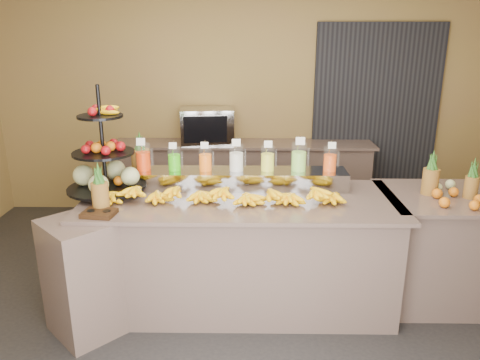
{
  "coord_description": "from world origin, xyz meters",
  "views": [
    {
      "loc": [
        0.04,
        -3.19,
        2.2
      ],
      "look_at": [
        -0.01,
        0.3,
        1.08
      ],
      "focal_mm": 35.0,
      "sensor_mm": 36.0,
      "label": 1
    }
  ],
  "objects_px": {
    "right_fruit_pile": "(452,191)",
    "pitcher_tray": "(236,179)",
    "condiment_caddy": "(99,213)",
    "oven_warmer": "(207,126)",
    "banana_heap": "(224,192)",
    "fruit_stand": "(110,167)"
  },
  "relations": [
    {
      "from": "right_fruit_pile",
      "to": "pitcher_tray",
      "type": "bearing_deg",
      "value": 170.63
    },
    {
      "from": "condiment_caddy",
      "to": "right_fruit_pile",
      "type": "bearing_deg",
      "value": 7.95
    },
    {
      "from": "oven_warmer",
      "to": "banana_heap",
      "type": "bearing_deg",
      "value": -88.03
    },
    {
      "from": "pitcher_tray",
      "to": "fruit_stand",
      "type": "xyz_separation_m",
      "value": [
        -1.02,
        -0.17,
        0.15
      ]
    },
    {
      "from": "pitcher_tray",
      "to": "oven_warmer",
      "type": "height_order",
      "value": "oven_warmer"
    },
    {
      "from": "banana_heap",
      "to": "condiment_caddy",
      "type": "distance_m",
      "value": 0.94
    },
    {
      "from": "pitcher_tray",
      "to": "banana_heap",
      "type": "xyz_separation_m",
      "value": [
        -0.09,
        -0.35,
        -0.0
      ]
    },
    {
      "from": "oven_warmer",
      "to": "fruit_stand",
      "type": "bearing_deg",
      "value": -115.25
    },
    {
      "from": "right_fruit_pile",
      "to": "oven_warmer",
      "type": "distance_m",
      "value": 2.86
    },
    {
      "from": "right_fruit_pile",
      "to": "condiment_caddy",
      "type": "bearing_deg",
      "value": -172.05
    },
    {
      "from": "banana_heap",
      "to": "fruit_stand",
      "type": "xyz_separation_m",
      "value": [
        -0.93,
        0.18,
        0.15
      ]
    },
    {
      "from": "pitcher_tray",
      "to": "oven_warmer",
      "type": "relative_size",
      "value": 3.02
    },
    {
      "from": "banana_heap",
      "to": "right_fruit_pile",
      "type": "relative_size",
      "value": 4.96
    },
    {
      "from": "banana_heap",
      "to": "right_fruit_pile",
      "type": "xyz_separation_m",
      "value": [
        1.79,
        0.07,
        -0.01
      ]
    },
    {
      "from": "pitcher_tray",
      "to": "condiment_caddy",
      "type": "bearing_deg",
      "value": -146.14
    },
    {
      "from": "fruit_stand",
      "to": "right_fruit_pile",
      "type": "bearing_deg",
      "value": -6.51
    },
    {
      "from": "fruit_stand",
      "to": "banana_heap",
      "type": "bearing_deg",
      "value": -15.02
    },
    {
      "from": "right_fruit_pile",
      "to": "oven_warmer",
      "type": "height_order",
      "value": "oven_warmer"
    },
    {
      "from": "banana_heap",
      "to": "pitcher_tray",
      "type": "bearing_deg",
      "value": 75.64
    },
    {
      "from": "fruit_stand",
      "to": "right_fruit_pile",
      "type": "xyz_separation_m",
      "value": [
        2.72,
        -0.11,
        -0.16
      ]
    },
    {
      "from": "fruit_stand",
      "to": "oven_warmer",
      "type": "distance_m",
      "value": 1.95
    },
    {
      "from": "condiment_caddy",
      "to": "right_fruit_pile",
      "type": "relative_size",
      "value": 0.57
    }
  ]
}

